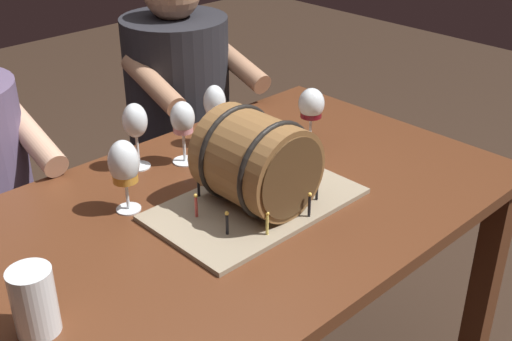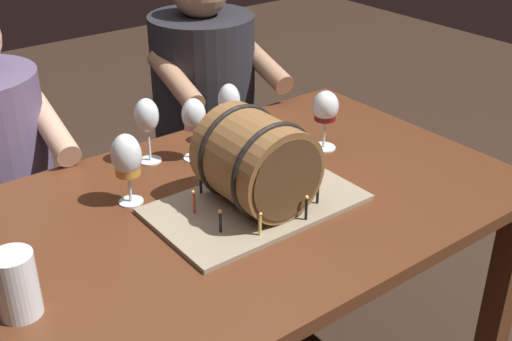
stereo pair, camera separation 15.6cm
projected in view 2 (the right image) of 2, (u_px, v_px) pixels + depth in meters
name	position (u px, v px, depth m)	size (l,w,h in m)	color
dining_table	(231.00, 237.00, 1.67)	(1.48, 0.90, 0.74)	#562D19
barrel_cake	(256.00, 166.00, 1.56)	(0.51, 0.31, 0.25)	gray
wine_glass_amber	(127.00, 159.00, 1.57)	(0.08, 0.08, 0.19)	white
wine_glass_rose	(194.00, 118.00, 1.78)	(0.07, 0.07, 0.18)	white
wine_glass_empty	(147.00, 117.00, 1.76)	(0.07, 0.07, 0.19)	white
wine_glass_white	(229.00, 104.00, 1.88)	(0.06, 0.06, 0.18)	white
wine_glass_red	(325.00, 109.00, 1.84)	(0.08, 0.08, 0.18)	white
beer_pint	(17.00, 288.00, 1.23)	(0.08, 0.08, 0.14)	white
person_seated_right	(206.00, 133.00, 2.41)	(0.44, 0.52, 1.18)	black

